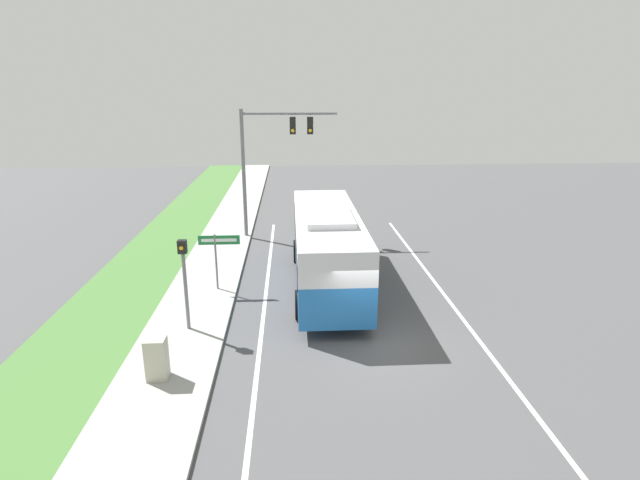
# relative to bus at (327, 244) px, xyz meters

# --- Properties ---
(ground_plane) EXTENTS (80.00, 80.00, 0.00)m
(ground_plane) POSITION_rel_bus_xyz_m (1.07, -4.90, -1.85)
(ground_plane) COLOR #4C4C4F
(sidewalk) EXTENTS (2.80, 80.00, 0.12)m
(sidewalk) POSITION_rel_bus_xyz_m (-5.13, -4.90, -1.79)
(sidewalk) COLOR #9E9E99
(sidewalk) RESTS_ON ground_plane
(grass_verge) EXTENTS (3.60, 80.00, 0.10)m
(grass_verge) POSITION_rel_bus_xyz_m (-8.33, -4.90, -1.80)
(grass_verge) COLOR #477538
(grass_verge) RESTS_ON ground_plane
(lane_divider_near) EXTENTS (0.14, 30.00, 0.01)m
(lane_divider_near) POSITION_rel_bus_xyz_m (-2.53, -4.90, -1.84)
(lane_divider_near) COLOR silver
(lane_divider_near) RESTS_ON ground_plane
(lane_divider_far) EXTENTS (0.14, 30.00, 0.01)m
(lane_divider_far) POSITION_rel_bus_xyz_m (4.67, -4.90, -1.84)
(lane_divider_far) COLOR silver
(lane_divider_far) RESTS_ON ground_plane
(bus) EXTENTS (2.73, 10.09, 3.33)m
(bus) POSITION_rel_bus_xyz_m (0.00, 0.00, 0.00)
(bus) COLOR #236BB7
(bus) RESTS_ON ground_plane
(signal_gantry) EXTENTS (5.15, 0.41, 6.99)m
(signal_gantry) POSITION_rel_bus_xyz_m (-2.54, 7.48, 3.05)
(signal_gantry) COLOR slate
(signal_gantry) RESTS_ON ground_plane
(pedestrian_signal) EXTENTS (0.28, 0.34, 3.26)m
(pedestrian_signal) POSITION_rel_bus_xyz_m (-5.00, -3.93, 0.36)
(pedestrian_signal) COLOR slate
(pedestrian_signal) RESTS_ON ground_plane
(street_sign) EXTENTS (1.65, 0.08, 2.43)m
(street_sign) POSITION_rel_bus_xyz_m (-4.41, -0.38, -0.08)
(street_sign) COLOR slate
(street_sign) RESTS_ON ground_plane
(utility_cabinet) EXTENTS (0.57, 0.51, 1.22)m
(utility_cabinet) POSITION_rel_bus_xyz_m (-5.27, -6.98, -1.12)
(utility_cabinet) COLOR #B7B29E
(utility_cabinet) RESTS_ON sidewalk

